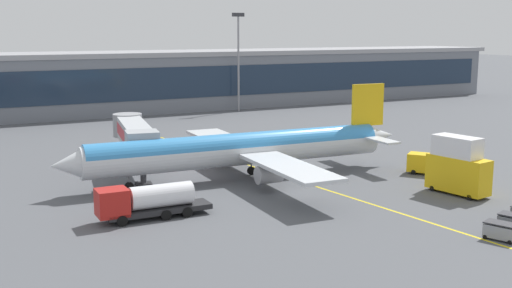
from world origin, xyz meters
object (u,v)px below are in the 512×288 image
(fuel_tanker, at_px, (147,201))
(baggage_cart_0, at_px, (501,231))
(catering_lift, at_px, (458,166))
(main_airliner, at_px, (242,149))
(lavatory_truck, at_px, (431,163))

(fuel_tanker, xyz_separation_m, baggage_cart_0, (24.39, -19.97, -0.96))
(fuel_tanker, height_order, catering_lift, catering_lift)
(main_airliner, distance_m, lavatory_truck, 23.44)
(catering_lift, height_order, baggage_cart_0, catering_lift)
(main_airliner, height_order, catering_lift, main_airliner)
(catering_lift, xyz_separation_m, lavatory_truck, (4.29, 8.29, -1.64))
(lavatory_truck, height_order, baggage_cart_0, lavatory_truck)
(fuel_tanker, bearing_deg, main_airliner, 33.38)
(fuel_tanker, relative_size, baggage_cart_0, 3.61)
(fuel_tanker, distance_m, baggage_cart_0, 31.54)
(lavatory_truck, bearing_deg, catering_lift, -117.36)
(main_airliner, distance_m, fuel_tanker, 18.37)
(lavatory_truck, xyz_separation_m, baggage_cart_0, (-12.44, -21.11, -0.64))
(main_airliner, height_order, fuel_tanker, main_airliner)
(fuel_tanker, bearing_deg, catering_lift, -12.39)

